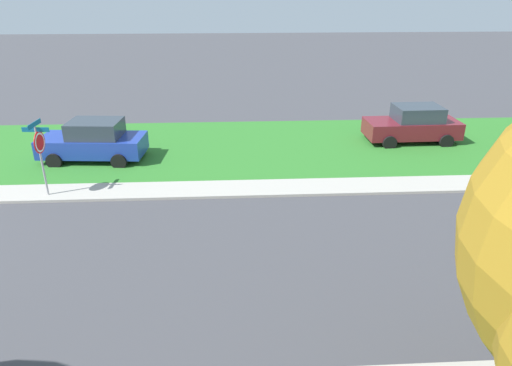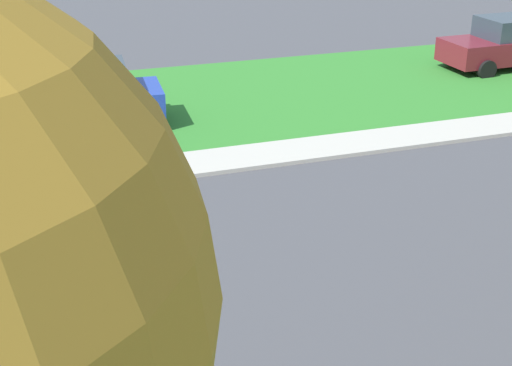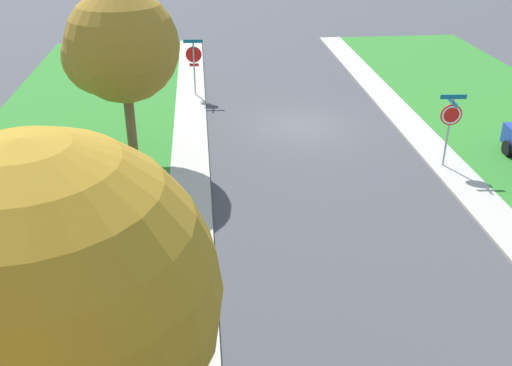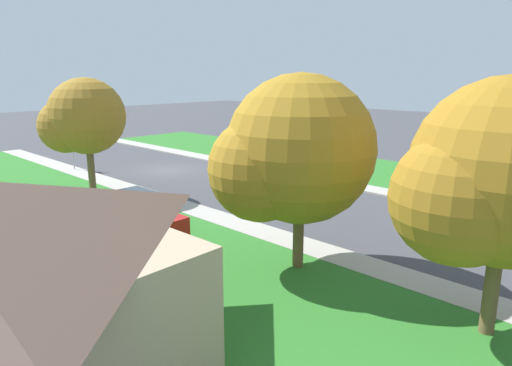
# 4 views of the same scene
# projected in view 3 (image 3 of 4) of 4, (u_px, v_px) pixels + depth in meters

# --- Properties ---
(ground_plane) EXTENTS (120.00, 120.00, 0.00)m
(ground_plane) POSITION_uv_depth(u_px,v_px,m) (300.00, 126.00, 24.85)
(ground_plane) COLOR #424247
(sidewalk_east) EXTENTS (1.40, 56.00, 0.10)m
(sidewalk_east) POSITION_uv_depth(u_px,v_px,m) (189.00, 314.00, 13.76)
(sidewalk_east) COLOR #ADA89E
(sidewalk_east) RESTS_ON ground
(stop_sign_near_corner) EXTENTS (0.92, 0.92, 2.77)m
(stop_sign_near_corner) POSITION_uv_depth(u_px,v_px,m) (194.00, 58.00, 27.64)
(stop_sign_near_corner) COLOR #9E9EA3
(stop_sign_near_corner) RESTS_ON ground
(stop_sign_far_corner) EXTENTS (0.92, 0.92, 2.77)m
(stop_sign_far_corner) POSITION_uv_depth(u_px,v_px,m) (450.00, 119.00, 20.28)
(stop_sign_far_corner) COLOR #9E9EA3
(stop_sign_far_corner) RESTS_ON ground
(car_red_kerbside_mid) EXTENTS (2.08, 4.32, 1.76)m
(car_red_kerbside_mid) POSITION_uv_depth(u_px,v_px,m) (44.00, 243.00, 15.00)
(car_red_kerbside_mid) COLOR red
(car_red_kerbside_mid) RESTS_ON ground
(tree_sidewalk_far) EXTENTS (4.19, 3.90, 6.22)m
(tree_sidewalk_far) POSITION_uv_depth(u_px,v_px,m) (117.00, 49.00, 20.02)
(tree_sidewalk_far) COLOR brown
(tree_sidewalk_far) RESTS_ON ground
(tree_sidewalk_mid) EXTENTS (5.12, 4.76, 6.43)m
(tree_sidewalk_mid) POSITION_uv_depth(u_px,v_px,m) (35.00, 301.00, 8.15)
(tree_sidewalk_mid) COLOR brown
(tree_sidewalk_mid) RESTS_ON ground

